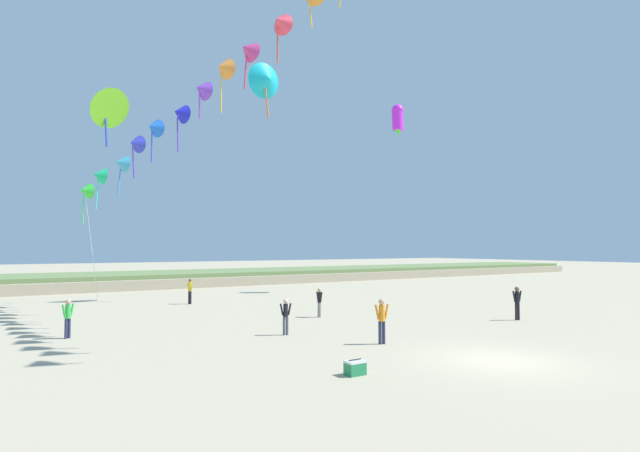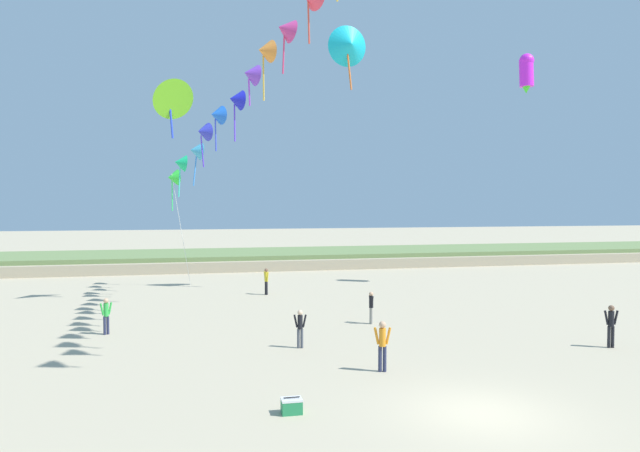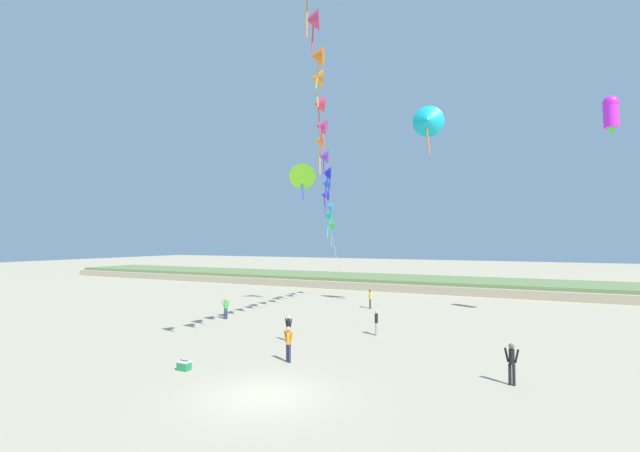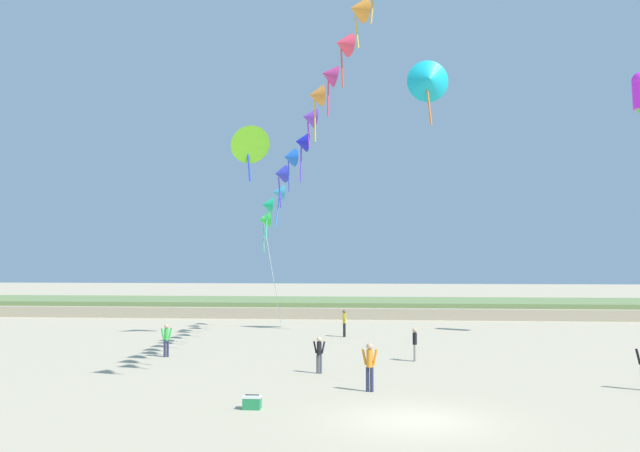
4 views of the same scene
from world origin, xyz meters
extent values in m
plane|color=tan|center=(0.00, 0.00, 0.00)|extent=(240.00, 240.00, 0.00)
cube|color=tan|center=(0.00, 40.13, 0.45)|extent=(120.00, 11.98, 0.89)
cube|color=#6B844C|center=(0.00, 40.13, 1.02)|extent=(120.00, 10.18, 0.51)
cylinder|color=gray|center=(0.61, 11.86, 0.39)|extent=(0.11, 0.11, 0.78)
cylinder|color=gray|center=(0.61, 12.00, 0.39)|extent=(0.11, 0.11, 0.78)
cylinder|color=black|center=(0.61, 11.93, 1.06)|extent=(0.21, 0.21, 0.55)
cylinder|color=black|center=(0.62, 11.76, 1.10)|extent=(0.08, 0.19, 0.53)
cylinder|color=black|center=(0.61, 12.11, 1.10)|extent=(0.08, 0.19, 0.53)
sphere|color=tan|center=(0.61, 11.93, 1.45)|extent=(0.21, 0.21, 0.21)
cylinder|color=#282D4C|center=(-1.48, 4.33, 0.44)|extent=(0.13, 0.13, 0.88)
cylinder|color=#282D4C|center=(-1.32, 4.29, 0.44)|extent=(0.13, 0.13, 0.88)
cylinder|color=orange|center=(-1.40, 4.31, 1.20)|extent=(0.23, 0.23, 0.63)
cylinder|color=orange|center=(-1.60, 4.36, 1.24)|extent=(0.22, 0.14, 0.59)
cylinder|color=orange|center=(-1.21, 4.26, 1.24)|extent=(0.22, 0.14, 0.59)
sphere|color=tan|center=(-1.40, 4.31, 1.63)|extent=(0.24, 0.24, 0.24)
cylinder|color=black|center=(-3.27, 21.93, 0.43)|extent=(0.12, 0.12, 0.85)
cylinder|color=black|center=(-3.21, 21.79, 0.43)|extent=(0.12, 0.12, 0.85)
cylinder|color=yellow|center=(-3.24, 21.86, 1.15)|extent=(0.22, 0.22, 0.60)
cylinder|color=yellow|center=(-3.31, 22.04, 1.20)|extent=(0.15, 0.22, 0.57)
cylinder|color=yellow|center=(-3.17, 21.68, 1.20)|extent=(0.15, 0.22, 0.57)
sphere|color=brown|center=(-3.24, 21.86, 1.57)|extent=(0.23, 0.23, 0.23)
cylinder|color=#282D4C|center=(-11.48, 12.33, 0.41)|extent=(0.12, 0.12, 0.81)
cylinder|color=#282D4C|center=(-11.60, 12.26, 0.41)|extent=(0.12, 0.12, 0.81)
cylinder|color=green|center=(-11.54, 12.30, 1.10)|extent=(0.21, 0.21, 0.58)
cylinder|color=green|center=(-11.38, 12.39, 1.14)|extent=(0.21, 0.17, 0.55)
cylinder|color=green|center=(-11.70, 12.20, 1.14)|extent=(0.21, 0.17, 0.55)
sphere|color=tan|center=(-11.54, 12.30, 1.50)|extent=(0.22, 0.22, 0.22)
cylinder|color=black|center=(8.44, 5.49, 1.22)|extent=(0.22, 0.12, 0.58)
cylinder|color=#474C56|center=(-3.65, 8.11, 0.39)|extent=(0.11, 0.11, 0.77)
cylinder|color=#474C56|center=(-3.51, 8.09, 0.39)|extent=(0.11, 0.11, 0.77)
cylinder|color=black|center=(-3.58, 8.10, 1.05)|extent=(0.20, 0.20, 0.55)
cylinder|color=black|center=(-3.76, 8.13, 1.09)|extent=(0.19, 0.11, 0.52)
cylinder|color=black|center=(-3.41, 8.07, 1.09)|extent=(0.19, 0.11, 0.52)
sphere|color=beige|center=(-3.58, 8.10, 1.43)|extent=(0.21, 0.21, 0.21)
cone|color=#32D93B|center=(-9.12, 26.47, 7.63)|extent=(1.14, 1.31, 1.13)
cylinder|color=#39E56B|center=(-9.18, 26.61, 6.37)|extent=(0.08, 0.22, 2.08)
cone|color=#1BC777|center=(-8.58, 24.50, 8.51)|extent=(1.06, 1.27, 1.17)
cylinder|color=#39E5BE|center=(-8.63, 24.64, 7.27)|extent=(0.20, 0.15, 2.03)
cone|color=#3BA0CB|center=(-7.57, 22.72, 9.15)|extent=(1.11, 1.30, 1.16)
cylinder|color=#3989E5|center=(-7.62, 22.86, 7.93)|extent=(0.29, 0.26, 2.00)
cone|color=#2F36C4|center=(-7.13, 20.78, 10.12)|extent=(1.18, 1.32, 1.12)
cylinder|color=#5A39E5|center=(-7.19, 20.92, 8.95)|extent=(0.23, 0.24, 1.90)
cone|color=blue|center=(-6.38, 19.41, 10.94)|extent=(1.16, 1.31, 1.11)
cylinder|color=blue|center=(-6.44, 19.55, 9.79)|extent=(0.12, 0.21, 1.87)
cone|color=#1A20C7|center=(-5.42, 17.43, 11.50)|extent=(1.08, 1.29, 1.13)
cylinder|color=#5D39E5|center=(-5.48, 17.57, 10.25)|extent=(0.09, 0.31, 2.07)
cone|color=purple|center=(-4.79, 15.58, 12.50)|extent=(1.12, 1.31, 1.16)
cylinder|color=#A939E5|center=(-4.85, 15.72, 11.59)|extent=(0.14, 0.23, 1.39)
cone|color=orange|center=(-4.26, 13.75, 13.25)|extent=(1.10, 1.30, 1.13)
cylinder|color=gold|center=(-4.32, 13.89, 11.95)|extent=(0.10, 0.08, 2.17)
cone|color=#C23580|center=(-3.48, 12.39, 13.93)|extent=(1.19, 1.32, 1.21)
cylinder|color=#E5396B|center=(-3.54, 12.52, 12.81)|extent=(0.13, 0.25, 1.80)
cone|color=#F03E57|center=(-2.67, 10.41, 14.82)|extent=(1.20, 1.33, 1.13)
cylinder|color=#E54A39|center=(-2.73, 10.55, 13.71)|extent=(0.16, 0.22, 1.79)
cone|color=orange|center=(-1.92, 8.56, 15.74)|extent=(1.16, 1.31, 1.11)
cylinder|color=gold|center=(-1.98, 8.70, 14.79)|extent=(0.22, 0.12, 1.46)
cylinder|color=gold|center=(-1.27, 7.28, 15.38)|extent=(0.22, 0.17, 1.53)
cylinder|color=silver|center=(-8.60, 26.89, 3.94)|extent=(1.23, 1.26, 7.88)
cone|color=#16BBCE|center=(2.06, 21.24, 15.93)|extent=(2.70, 1.30, 2.66)
cone|color=orange|center=(2.06, 21.24, 15.95)|extent=(1.49, 0.77, 1.47)
cylinder|color=orange|center=(2.06, 21.24, 14.31)|extent=(0.36, 0.22, 2.45)
sphere|color=#E426F0|center=(14.71, 21.34, 15.63)|extent=(0.99, 0.99, 0.99)
sphere|color=black|center=(14.71, 21.34, 15.91)|extent=(0.21, 0.21, 0.21)
cone|color=#7BE628|center=(-8.95, 19.91, 11.95)|extent=(2.93, 2.63, 2.49)
cone|color=blue|center=(-8.95, 19.91, 11.97)|extent=(1.63, 1.49, 1.39)
cylinder|color=blue|center=(-8.95, 19.91, 10.59)|extent=(0.26, 0.23, 2.01)
cube|color=#23844C|center=(-5.11, 1.10, 0.18)|extent=(0.56, 0.40, 0.36)
cube|color=silver|center=(-5.11, 1.10, 0.39)|extent=(0.58, 0.41, 0.06)
cylinder|color=black|center=(-5.11, 1.10, 0.45)|extent=(0.45, 0.03, 0.03)
camera|label=1|loc=(-14.02, -10.80, 3.75)|focal=28.00mm
camera|label=2|loc=(-7.69, -14.19, 5.76)|focal=32.00mm
camera|label=3|loc=(9.25, -14.14, 6.01)|focal=24.00mm
camera|label=4|loc=(-1.01, -20.52, 4.74)|focal=38.00mm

